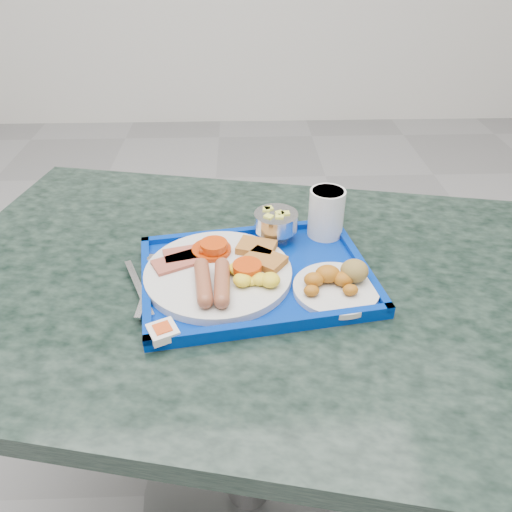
{
  "coord_description": "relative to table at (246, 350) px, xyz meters",
  "views": [
    {
      "loc": [
        0.15,
        -0.76,
        1.32
      ],
      "look_at": [
        0.17,
        -0.02,
        0.81
      ],
      "focal_mm": 35.0,
      "sensor_mm": 36.0,
      "label": 1
    }
  ],
  "objects": [
    {
      "name": "main_plate",
      "position": [
        -0.04,
        -0.02,
        0.22
      ],
      "size": [
        0.27,
        0.27,
        0.04
      ],
      "rotation": [
        0.0,
        0.0,
        -0.03
      ],
      "color": "silver",
      "rests_on": "tray"
    },
    {
      "name": "floor",
      "position": [
        -0.15,
        0.01,
        -0.56
      ],
      "size": [
        6.0,
        6.0,
        0.0
      ],
      "primitive_type": "plane",
      "color": "#98979A",
      "rests_on": "ground"
    },
    {
      "name": "spoon",
      "position": [
        -0.18,
        0.01,
        0.21
      ],
      "size": [
        0.03,
        0.19,
        0.01
      ],
      "rotation": [
        0.0,
        0.0,
        -0.06
      ],
      "color": "silver",
      "rests_on": "tray"
    },
    {
      "name": "tray",
      "position": [
        0.02,
        -0.01,
        0.2
      ],
      "size": [
        0.46,
        0.37,
        0.02
      ],
      "rotation": [
        0.0,
        0.0,
        0.16
      ],
      "color": "#032B99",
      "rests_on": "table"
    },
    {
      "name": "knife",
      "position": [
        -0.19,
        -0.05,
        0.21
      ],
      "size": [
        0.08,
        0.16,
        0.0
      ],
      "primitive_type": "cube",
      "rotation": [
        0.0,
        0.0,
        0.4
      ],
      "color": "silver",
      "rests_on": "tray"
    },
    {
      "name": "bread_plate",
      "position": [
        0.16,
        -0.06,
        0.22
      ],
      "size": [
        0.15,
        0.15,
        0.05
      ],
      "rotation": [
        0.0,
        0.0,
        -0.27
      ],
      "color": "silver",
      "rests_on": "tray"
    },
    {
      "name": "fruit_bowl",
      "position": [
        0.06,
        0.11,
        0.25
      ],
      "size": [
        0.09,
        0.09,
        0.06
      ],
      "color": "silver",
      "rests_on": "tray"
    },
    {
      "name": "jam_packet",
      "position": [
        -0.13,
        -0.17,
        0.22
      ],
      "size": [
        0.06,
        0.06,
        0.02
      ],
      "rotation": [
        0.0,
        0.0,
        0.45
      ],
      "color": "white",
      "rests_on": "tray"
    },
    {
      "name": "table",
      "position": [
        0.0,
        0.0,
        0.0
      ],
      "size": [
        1.34,
        1.03,
        0.75
      ],
      "rotation": [
        0.0,
        0.0,
        -0.2
      ],
      "color": "slate",
      "rests_on": "floor"
    },
    {
      "name": "juice_cup",
      "position": [
        0.17,
        0.12,
        0.26
      ],
      "size": [
        0.07,
        0.07,
        0.1
      ],
      "color": "white",
      "rests_on": "tray"
    }
  ]
}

